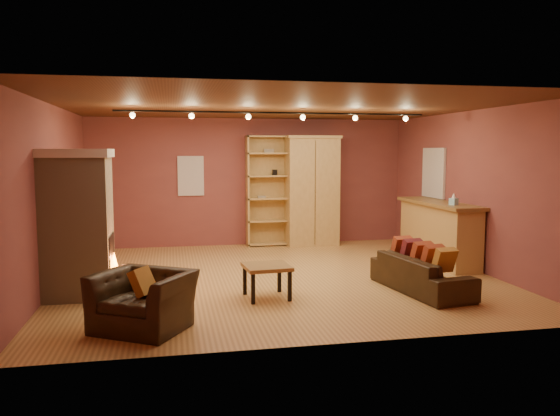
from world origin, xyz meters
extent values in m
plane|color=#A27339|center=(0.00, 0.00, 0.00)|extent=(7.00, 7.00, 0.00)
plane|color=#58331B|center=(0.00, 0.00, 2.80)|extent=(7.00, 7.00, 0.00)
cube|color=brown|center=(0.00, 3.25, 1.40)|extent=(7.00, 0.02, 2.80)
cube|color=brown|center=(-3.50, 0.00, 1.40)|extent=(0.02, 6.50, 2.80)
cube|color=brown|center=(3.50, 0.00, 1.40)|extent=(0.02, 6.50, 2.80)
cube|color=tan|center=(-3.05, -0.60, 1.00)|extent=(0.90, 0.90, 2.00)
cube|color=beige|center=(-3.05, -0.60, 2.06)|extent=(0.98, 0.98, 0.12)
cube|color=black|center=(-2.64, -0.60, 0.60)|extent=(0.10, 0.65, 0.55)
cone|color=orange|center=(-2.58, -0.60, 0.48)|extent=(0.10, 0.10, 0.22)
cube|color=silver|center=(-1.30, 3.23, 1.55)|extent=(0.56, 0.04, 0.86)
cube|color=tan|center=(0.39, 3.23, 1.21)|extent=(0.99, 0.04, 2.42)
cube|color=tan|center=(-0.08, 3.06, 1.21)|extent=(0.04, 0.39, 2.42)
cube|color=tan|center=(0.87, 3.06, 1.21)|extent=(0.04, 0.39, 2.42)
cube|color=gray|center=(0.23, 3.06, 1.08)|extent=(0.18, 0.12, 0.05)
cube|color=black|center=(0.52, 3.06, 1.62)|extent=(0.10, 0.10, 0.12)
cube|color=tan|center=(0.39, 3.06, 0.04)|extent=(0.99, 0.39, 0.04)
cube|color=tan|center=(0.39, 3.06, 0.55)|extent=(0.99, 0.39, 0.03)
cube|color=tan|center=(0.39, 3.06, 1.05)|extent=(0.99, 0.39, 0.04)
cube|color=tan|center=(0.39, 3.06, 1.54)|extent=(0.99, 0.39, 0.04)
cube|color=tan|center=(0.39, 3.06, 2.04)|extent=(0.99, 0.39, 0.04)
cube|color=tan|center=(0.39, 3.06, 2.40)|extent=(0.99, 0.39, 0.04)
cube|color=tan|center=(1.34, 2.94, 1.18)|extent=(1.13, 0.62, 2.36)
cube|color=olive|center=(1.34, 2.64, 1.18)|extent=(0.02, 0.01, 2.26)
cube|color=tan|center=(1.34, 2.94, 2.39)|extent=(1.19, 0.68, 0.06)
cube|color=tan|center=(3.20, 0.61, 0.54)|extent=(0.51, 2.27, 1.08)
cube|color=olive|center=(3.20, 0.61, 1.11)|extent=(0.63, 2.39, 0.06)
cube|color=#90CEE7|center=(3.15, 0.00, 1.20)|extent=(0.15, 0.15, 0.11)
cone|color=white|center=(3.15, 0.00, 1.30)|extent=(0.08, 0.08, 0.10)
cube|color=silver|center=(3.47, 1.40, 1.65)|extent=(0.05, 0.90, 1.00)
imported|color=black|center=(1.91, -1.35, 0.35)|extent=(0.79, 1.87, 0.71)
cube|color=#B77E2F|center=(1.99, -1.89, 0.58)|extent=(0.33, 0.27, 0.36)
cube|color=#98391E|center=(1.95, -1.62, 0.58)|extent=(0.33, 0.27, 0.36)
cube|color=#98391E|center=(1.91, -1.35, 0.58)|extent=(0.33, 0.27, 0.36)
cube|color=maroon|center=(1.87, -1.08, 0.58)|extent=(0.33, 0.27, 0.36)
cube|color=#98391E|center=(1.83, -0.81, 0.58)|extent=(0.33, 0.27, 0.36)
imported|color=black|center=(-2.08, -2.32, 0.45)|extent=(1.24, 1.12, 0.91)
cube|color=#B77E2F|center=(-2.08, -2.32, 0.57)|extent=(0.36, 0.38, 0.34)
cube|color=olive|center=(-0.42, -1.25, 0.45)|extent=(0.68, 0.68, 0.05)
cube|color=black|center=(-0.68, -1.52, 0.21)|extent=(0.05, 0.05, 0.42)
cube|color=black|center=(-0.15, -1.52, 0.21)|extent=(0.05, 0.05, 0.42)
cube|color=black|center=(-0.68, -0.99, 0.21)|extent=(0.05, 0.05, 0.42)
cube|color=black|center=(-0.15, -0.99, 0.21)|extent=(0.05, 0.05, 0.42)
cylinder|color=black|center=(0.00, 0.20, 2.72)|extent=(5.20, 0.03, 0.03)
sphere|color=#FFD88C|center=(-2.30, 0.20, 2.65)|extent=(0.09, 0.09, 0.09)
sphere|color=#FFD88C|center=(-1.38, 0.20, 2.65)|extent=(0.09, 0.09, 0.09)
sphere|color=#FFD88C|center=(-0.46, 0.20, 2.65)|extent=(0.09, 0.09, 0.09)
sphere|color=#FFD88C|center=(0.46, 0.20, 2.65)|extent=(0.09, 0.09, 0.09)
sphere|color=#FFD88C|center=(1.38, 0.20, 2.65)|extent=(0.09, 0.09, 0.09)
sphere|color=#FFD88C|center=(2.30, 0.20, 2.65)|extent=(0.09, 0.09, 0.09)
camera|label=1|loc=(-1.73, -8.77, 2.09)|focal=35.00mm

